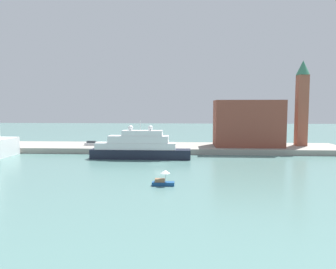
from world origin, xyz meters
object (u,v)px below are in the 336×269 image
object	(u,v)px
small_motorboat	(163,180)
work_barge	(103,154)
large_yacht	(139,147)
parked_car	(92,143)
harbor_building	(248,123)
mooring_bollard	(167,148)
person_figure	(101,144)
bell_tower	(302,100)

from	to	relation	value
small_motorboat	work_barge	xyz separation A→B (m)	(-19.84, 33.85, -0.58)
large_yacht	parked_car	xyz separation A→B (m)	(-17.71, 15.81, -0.81)
work_barge	harbor_building	world-z (taller)	harbor_building
mooring_bollard	person_figure	bearing A→B (deg)	172.68
harbor_building	mooring_bollard	bearing A→B (deg)	-161.76
bell_tower	mooring_bollard	world-z (taller)	bell_tower
harbor_building	person_figure	world-z (taller)	harbor_building
harbor_building	person_figure	size ratio (longest dim) A/B	11.65
bell_tower	mooring_bollard	xyz separation A→B (m)	(-41.98, -10.54, -14.22)
small_motorboat	mooring_bollard	xyz separation A→B (m)	(-1.51, 37.52, 0.99)
harbor_building	parked_car	size ratio (longest dim) A/B	4.56
large_yacht	mooring_bollard	xyz separation A→B (m)	(7.11, 8.40, -1.06)
large_yacht	harbor_building	xyz separation A→B (m)	(31.86, 16.56, 5.78)
work_barge	person_figure	distance (m)	6.94
bell_tower	person_figure	distance (m)	64.39
work_barge	person_figure	world-z (taller)	person_figure
small_motorboat	person_figure	distance (m)	45.77
bell_tower	large_yacht	bearing A→B (deg)	-158.90
harbor_building	parked_car	distance (m)	50.01
person_figure	mooring_bollard	distance (m)	20.60
small_motorboat	bell_tower	distance (m)	64.65
small_motorboat	work_barge	distance (m)	39.24
work_barge	person_figure	size ratio (longest dim) A/B	2.86
bell_tower	parked_car	distance (m)	68.32
parked_car	person_figure	world-z (taller)	person_figure
person_figure	work_barge	bearing A→B (deg)	-71.62
parked_car	person_figure	distance (m)	6.50
parked_car	mooring_bollard	size ratio (longest dim) A/B	6.30
work_barge	person_figure	xyz separation A→B (m)	(-2.09, 6.30, 2.03)
small_motorboat	harbor_building	xyz separation A→B (m)	(23.24, 45.68, 7.82)
work_barge	person_figure	bearing A→B (deg)	108.38
bell_tower	mooring_bollard	size ratio (longest dim) A/B	37.12
person_figure	mooring_bollard	size ratio (longest dim) A/B	2.46
bell_tower	parked_car	bearing A→B (deg)	-177.31
small_motorboat	bell_tower	xyz separation A→B (m)	(40.47, 48.06, 15.20)
work_barge	mooring_bollard	bearing A→B (deg)	11.33
small_motorboat	parked_car	bearing A→B (deg)	120.37
bell_tower	parked_car	world-z (taller)	bell_tower
harbor_building	large_yacht	bearing A→B (deg)	-152.53
mooring_bollard	large_yacht	bearing A→B (deg)	-130.24
small_motorboat	harbor_building	world-z (taller)	harbor_building
parked_car	mooring_bollard	distance (m)	25.90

